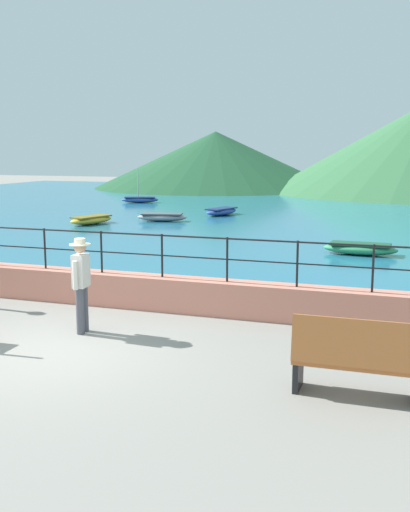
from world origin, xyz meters
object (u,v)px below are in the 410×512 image
boat_3 (91,220)px  boat_5 (221,211)px  bench_far (356,358)px  boat_2 (360,248)px  person_walking (81,280)px  boat_6 (162,217)px  boat_7 (140,199)px

boat_3 → boat_5: bearing=51.6°
bench_far → boat_2: bearing=94.8°
bench_far → boat_5: size_ratio=0.69×
bench_far → boat_2: bench_far is taller
bench_far → person_walking: person_walking is taller
boat_5 → boat_6: size_ratio=1.01×
boat_5 → boat_3: bearing=-128.4°
bench_far → boat_3: size_ratio=0.69×
boat_7 → boat_2: bearing=-45.9°
bench_far → boat_7: boat_7 is taller
boat_6 → boat_7: bearing=120.8°
boat_3 → boat_2: bearing=-19.9°
boat_5 → boat_7: boat_7 is taller
boat_2 → boat_5: bearing=128.1°
bench_far → boat_7: (-15.66, 26.66, -0.30)m
boat_6 → boat_7: 10.20m
boat_7 → person_walking: bearing=-67.1°
boat_2 → boat_7: size_ratio=0.94×
person_walking → boat_7: 27.36m
boat_6 → boat_7: size_ratio=0.99×
boat_5 → boat_7: bearing=142.7°
boat_7 → boat_3: bearing=-76.0°
boat_3 → boat_5: same height
boat_3 → boat_7: bearing=104.0°
person_walking → boat_2: size_ratio=0.75×
bench_far → person_walking: size_ratio=0.98×
boat_3 → boat_7: 11.14m
boat_3 → boat_6: 3.25m
boat_3 → boat_6: same height
person_walking → boat_7: size_ratio=0.71×
boat_2 → boat_7: boat_7 is taller
boat_5 → boat_2: bearing=-51.9°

